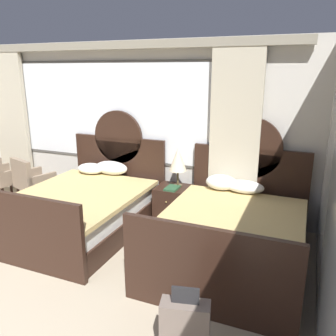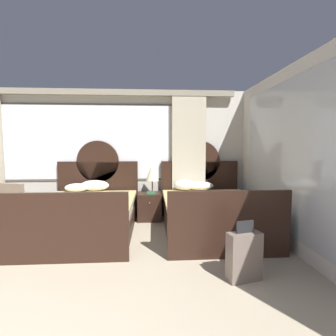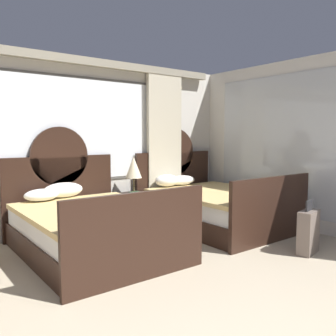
{
  "view_description": "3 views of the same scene",
  "coord_description": "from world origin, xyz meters",
  "px_view_note": "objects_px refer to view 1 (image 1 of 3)",
  "views": [
    {
      "loc": [
        3.08,
        -0.75,
        2.26
      ],
      "look_at": [
        1.55,
        2.96,
        1.11
      ],
      "focal_mm": 36.69,
      "sensor_mm": 36.0,
      "label": 1
    },
    {
      "loc": [
        1.32,
        -1.36,
        1.53
      ],
      "look_at": [
        1.6,
        3.04,
        1.13
      ],
      "focal_mm": 27.29,
      "sensor_mm": 36.0,
      "label": 2
    },
    {
      "loc": [
        -1.74,
        -1.09,
        1.5
      ],
      "look_at": [
        1.37,
        3.01,
        1.02
      ],
      "focal_mm": 38.17,
      "sensor_mm": 36.0,
      "label": 3
    }
  ],
  "objects_px": {
    "suitcase_on_floor": "(185,332)",
    "table_lamp_on_nightstand": "(178,160)",
    "armchair_by_window_left": "(32,180)",
    "armchair_by_window_centre": "(1,175)",
    "bed_near_mirror": "(232,233)",
    "bed_near_window": "(84,207)",
    "nightstand_between_beds": "(172,204)",
    "book_on_nightstand": "(172,188)"
  },
  "relations": [
    {
      "from": "bed_near_mirror",
      "to": "book_on_nightstand",
      "type": "relative_size",
      "value": 8.66
    },
    {
      "from": "nightstand_between_beds",
      "to": "bed_near_window",
      "type": "bearing_deg",
      "value": -145.58
    },
    {
      "from": "bed_near_window",
      "to": "table_lamp_on_nightstand",
      "type": "distance_m",
      "value": 1.54
    },
    {
      "from": "suitcase_on_floor",
      "to": "table_lamp_on_nightstand",
      "type": "bearing_deg",
      "value": 112.16
    },
    {
      "from": "bed_near_window",
      "to": "table_lamp_on_nightstand",
      "type": "bearing_deg",
      "value": 35.21
    },
    {
      "from": "book_on_nightstand",
      "to": "bed_near_mirror",
      "type": "bearing_deg",
      "value": -31.98
    },
    {
      "from": "armchair_by_window_left",
      "to": "suitcase_on_floor",
      "type": "relative_size",
      "value": 1.24
    },
    {
      "from": "armchair_by_window_left",
      "to": "table_lamp_on_nightstand",
      "type": "bearing_deg",
      "value": 9.44
    },
    {
      "from": "bed_near_mirror",
      "to": "suitcase_on_floor",
      "type": "height_order",
      "value": "bed_near_mirror"
    },
    {
      "from": "armchair_by_window_left",
      "to": "armchair_by_window_centre",
      "type": "xyz_separation_m",
      "value": [
        -0.68,
        -0.0,
        0.0
      ]
    },
    {
      "from": "armchair_by_window_centre",
      "to": "suitcase_on_floor",
      "type": "bearing_deg",
      "value": -26.64
    },
    {
      "from": "suitcase_on_floor",
      "to": "bed_near_mirror",
      "type": "bearing_deg",
      "value": 90.18
    },
    {
      "from": "bed_near_mirror",
      "to": "table_lamp_on_nightstand",
      "type": "xyz_separation_m",
      "value": [
        -1.02,
        0.82,
        0.62
      ]
    },
    {
      "from": "table_lamp_on_nightstand",
      "to": "armchair_by_window_left",
      "type": "height_order",
      "value": "table_lamp_on_nightstand"
    },
    {
      "from": "bed_near_window",
      "to": "book_on_nightstand",
      "type": "height_order",
      "value": "bed_near_window"
    },
    {
      "from": "armchair_by_window_centre",
      "to": "book_on_nightstand",
      "type": "bearing_deg",
      "value": 4.67
    },
    {
      "from": "table_lamp_on_nightstand",
      "to": "book_on_nightstand",
      "type": "bearing_deg",
      "value": -99.66
    },
    {
      "from": "armchair_by_window_left",
      "to": "armchair_by_window_centre",
      "type": "relative_size",
      "value": 1.0
    },
    {
      "from": "bed_near_mirror",
      "to": "nightstand_between_beds",
      "type": "bearing_deg",
      "value": 145.28
    },
    {
      "from": "table_lamp_on_nightstand",
      "to": "armchair_by_window_centre",
      "type": "height_order",
      "value": "table_lamp_on_nightstand"
    },
    {
      "from": "bed_near_window",
      "to": "book_on_nightstand",
      "type": "bearing_deg",
      "value": 30.14
    },
    {
      "from": "nightstand_between_beds",
      "to": "armchair_by_window_left",
      "type": "xyz_separation_m",
      "value": [
        -2.43,
        -0.35,
        0.2
      ]
    },
    {
      "from": "bed_near_window",
      "to": "armchair_by_window_centre",
      "type": "bearing_deg",
      "value": 168.87
    },
    {
      "from": "bed_near_window",
      "to": "book_on_nightstand",
      "type": "relative_size",
      "value": 8.66
    },
    {
      "from": "book_on_nightstand",
      "to": "suitcase_on_floor",
      "type": "xyz_separation_m",
      "value": [
        1.05,
        -2.36,
        -0.29
      ]
    },
    {
      "from": "armchair_by_window_centre",
      "to": "nightstand_between_beds",
      "type": "bearing_deg",
      "value": 6.45
    },
    {
      "from": "table_lamp_on_nightstand",
      "to": "armchair_by_window_centre",
      "type": "relative_size",
      "value": 0.71
    },
    {
      "from": "book_on_nightstand",
      "to": "armchair_by_window_left",
      "type": "height_order",
      "value": "armchair_by_window_left"
    },
    {
      "from": "table_lamp_on_nightstand",
      "to": "bed_near_mirror",
      "type": "bearing_deg",
      "value": -38.58
    },
    {
      "from": "book_on_nightstand",
      "to": "suitcase_on_floor",
      "type": "bearing_deg",
      "value": -65.94
    },
    {
      "from": "armchair_by_window_left",
      "to": "armchair_by_window_centre",
      "type": "height_order",
      "value": "same"
    },
    {
      "from": "armchair_by_window_centre",
      "to": "suitcase_on_floor",
      "type": "distance_m",
      "value": 4.7
    },
    {
      "from": "bed_near_window",
      "to": "suitcase_on_floor",
      "type": "distance_m",
      "value": 2.77
    },
    {
      "from": "armchair_by_window_left",
      "to": "book_on_nightstand",
      "type": "bearing_deg",
      "value": 5.89
    },
    {
      "from": "nightstand_between_beds",
      "to": "armchair_by_window_centre",
      "type": "xyz_separation_m",
      "value": [
        -3.11,
        -0.35,
        0.2
      ]
    },
    {
      "from": "bed_near_window",
      "to": "armchair_by_window_left",
      "type": "distance_m",
      "value": 1.4
    },
    {
      "from": "armchair_by_window_centre",
      "to": "suitcase_on_floor",
      "type": "height_order",
      "value": "armchair_by_window_centre"
    },
    {
      "from": "book_on_nightstand",
      "to": "armchair_by_window_centre",
      "type": "distance_m",
      "value": 3.16
    },
    {
      "from": "table_lamp_on_nightstand",
      "to": "bed_near_window",
      "type": "bearing_deg",
      "value": -144.79
    },
    {
      "from": "bed_near_mirror",
      "to": "suitcase_on_floor",
      "type": "bearing_deg",
      "value": -89.82
    },
    {
      "from": "table_lamp_on_nightstand",
      "to": "suitcase_on_floor",
      "type": "relative_size",
      "value": 0.87
    },
    {
      "from": "armchair_by_window_left",
      "to": "nightstand_between_beds",
      "type": "bearing_deg",
      "value": 8.18
    }
  ]
}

